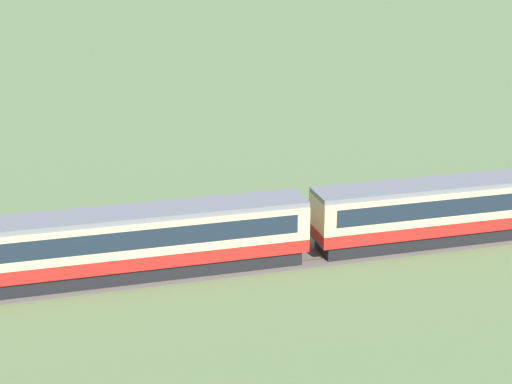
% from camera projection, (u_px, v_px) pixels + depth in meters
% --- Properties ---
extents(passenger_train, '(99.81, 2.91, 4.00)m').
position_uv_depth(passenger_train, '(148.00, 239.00, 45.00)').
color(passenger_train, '#AD1E19').
rests_on(passenger_train, ground_plane).
extents(railway_track, '(155.05, 3.60, 0.04)m').
position_uv_depth(railway_track, '(123.00, 277.00, 45.32)').
color(railway_track, '#665B51').
rests_on(railway_track, ground_plane).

